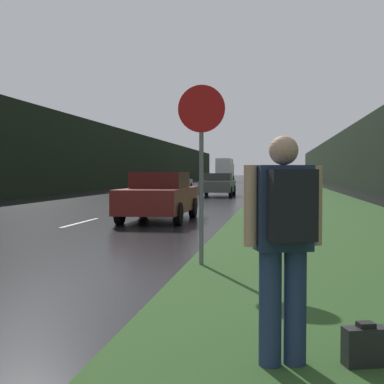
# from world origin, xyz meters

# --- Properties ---
(grass_verge) EXTENTS (6.00, 240.00, 0.02)m
(grass_verge) POSITION_xyz_m (7.33, 40.00, 0.01)
(grass_verge) COLOR #2D5123
(grass_verge) RESTS_ON ground_plane
(lane_stripe_c) EXTENTS (0.12, 3.00, 0.01)m
(lane_stripe_c) POSITION_xyz_m (0.00, 12.72, 0.00)
(lane_stripe_c) COLOR silver
(lane_stripe_c) RESTS_ON ground_plane
(lane_stripe_d) EXTENTS (0.12, 3.00, 0.01)m
(lane_stripe_d) POSITION_xyz_m (0.00, 19.72, 0.00)
(lane_stripe_d) COLOR silver
(lane_stripe_d) RESTS_ON ground_plane
(lane_stripe_e) EXTENTS (0.12, 3.00, 0.01)m
(lane_stripe_e) POSITION_xyz_m (0.00, 26.72, 0.00)
(lane_stripe_e) COLOR silver
(lane_stripe_e) RESTS_ON ground_plane
(lane_stripe_f) EXTENTS (0.12, 3.00, 0.01)m
(lane_stripe_f) POSITION_xyz_m (0.00, 33.72, 0.00)
(lane_stripe_f) COLOR silver
(lane_stripe_f) RESTS_ON ground_plane
(treeline_far_side) EXTENTS (2.00, 140.00, 5.84)m
(treeline_far_side) POSITION_xyz_m (-10.33, 50.00, 2.92)
(treeline_far_side) COLOR black
(treeline_far_side) RESTS_ON ground_plane
(treeline_near_side) EXTENTS (2.00, 140.00, 5.69)m
(treeline_near_side) POSITION_xyz_m (13.33, 50.00, 2.85)
(treeline_near_side) COLOR black
(treeline_near_side) RESTS_ON ground_plane
(stop_sign) EXTENTS (0.76, 0.07, 2.89)m
(stop_sign) POSITION_xyz_m (4.58, 5.97, 1.83)
(stop_sign) COLOR slate
(stop_sign) RESTS_ON ground_plane
(hitchhiker_with_backpack) EXTENTS (0.59, 0.51, 1.78)m
(hitchhiker_with_backpack) POSITION_xyz_m (5.83, 1.59, 1.02)
(hitchhiker_with_backpack) COLOR navy
(hitchhiker_with_backpack) RESTS_ON ground_plane
(suitcase) EXTENTS (0.37, 0.24, 0.35)m
(suitcase) POSITION_xyz_m (6.45, 1.70, 0.16)
(suitcase) COLOR #232326
(suitcase) RESTS_ON ground_plane
(car_passing_near) EXTENTS (1.92, 4.45, 1.52)m
(car_passing_near) POSITION_xyz_m (2.17, 13.83, 0.76)
(car_passing_near) COLOR maroon
(car_passing_near) RESTS_ON ground_plane
(car_passing_far) EXTENTS (2.02, 4.28, 1.46)m
(car_passing_far) POSITION_xyz_m (2.17, 31.09, 0.74)
(car_passing_far) COLOR #4C514C
(car_passing_far) RESTS_ON ground_plane
(car_oncoming) EXTENTS (1.94, 4.73, 1.38)m
(car_oncoming) POSITION_xyz_m (-2.17, 40.20, 0.71)
(car_oncoming) COLOR #9E9EA3
(car_oncoming) RESTS_ON ground_plane
(delivery_truck) EXTENTS (2.42, 8.49, 3.67)m
(delivery_truck) POSITION_xyz_m (-2.17, 82.18, 1.92)
(delivery_truck) COLOR gray
(delivery_truck) RESTS_ON ground_plane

